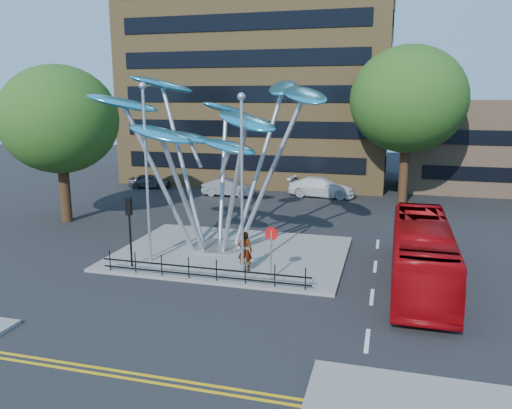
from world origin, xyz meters
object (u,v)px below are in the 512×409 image
(tree_right, at_px, (408,100))
(traffic_light_island, at_px, (129,217))
(parked_car_mid, at_px, (228,188))
(red_bus, at_px, (422,253))
(no_entry_sign_island, at_px, (271,244))
(street_lamp_right, at_px, (242,169))
(pedestrian, at_px, (245,251))
(leaf_sculpture, at_px, (215,124))
(tree_left, at_px, (59,120))
(street_lamp_left, at_px, (146,158))
(parked_car_right, at_px, (322,187))
(parked_car_left, at_px, (150,181))

(tree_right, height_order, traffic_light_island, tree_right)
(parked_car_mid, bearing_deg, red_bus, -142.39)
(no_entry_sign_island, bearing_deg, parked_car_mid, 113.63)
(street_lamp_right, distance_m, pedestrian, 4.00)
(tree_right, bearing_deg, no_entry_sign_island, -107.12)
(leaf_sculpture, height_order, street_lamp_right, leaf_sculpture)
(street_lamp_right, xyz_separation_m, red_bus, (8.00, 1.04, -3.64))
(tree_left, relative_size, red_bus, 0.99)
(street_lamp_left, bearing_deg, pedestrian, -1.72)
(tree_right, height_order, parked_car_right, tree_right)
(street_lamp_left, height_order, parked_car_left, street_lamp_left)
(tree_left, relative_size, traffic_light_island, 3.01)
(tree_left, bearing_deg, street_lamp_right, -25.77)
(no_entry_sign_island, bearing_deg, street_lamp_left, 171.39)
(tree_right, relative_size, pedestrian, 6.30)
(pedestrian, bearing_deg, parked_car_mid, -76.53)
(parked_car_mid, bearing_deg, traffic_light_island, -179.20)
(no_entry_sign_island, distance_m, parked_car_right, 20.51)
(parked_car_left, bearing_deg, tree_right, -101.43)
(traffic_light_island, distance_m, pedestrian, 5.79)
(no_entry_sign_island, relative_size, pedestrian, 1.27)
(parked_car_mid, bearing_deg, leaf_sculpture, -167.04)
(red_bus, relative_size, pedestrian, 5.43)
(tree_left, height_order, parked_car_left, tree_left)
(tree_left, xyz_separation_m, street_lamp_right, (14.50, -7.00, -1.70))
(street_lamp_right, bearing_deg, parked_car_right, 87.20)
(street_lamp_right, bearing_deg, parked_car_mid, 110.15)
(street_lamp_right, height_order, no_entry_sign_island, street_lamp_right)
(leaf_sculpture, bearing_deg, tree_left, 164.45)
(street_lamp_right, distance_m, parked_car_mid, 19.95)
(leaf_sculpture, relative_size, parked_car_left, 3.32)
(tree_right, xyz_separation_m, leaf_sculpture, (-10.07, -15.32, -1.16))
(parked_car_left, bearing_deg, red_bus, -138.55)
(street_lamp_right, height_order, parked_car_mid, street_lamp_right)
(leaf_sculpture, distance_m, street_lamp_right, 4.83)
(parked_car_left, bearing_deg, traffic_light_island, -164.33)
(tree_right, relative_size, parked_car_right, 2.16)
(red_bus, bearing_deg, parked_car_mid, 131.06)
(leaf_sculpture, height_order, parked_car_right, leaf_sculpture)
(red_bus, relative_size, parked_car_right, 1.87)
(leaf_sculpture, height_order, no_entry_sign_island, leaf_sculpture)
(street_lamp_left, height_order, parked_car_right, street_lamp_left)
(parked_car_right, bearing_deg, traffic_light_island, 167.00)
(pedestrian, xyz_separation_m, parked_car_right, (0.96, 19.65, -0.30))
(tree_left, xyz_separation_m, parked_car_mid, (7.79, 11.27, -6.07))
(red_bus, height_order, parked_car_right, red_bus)
(tree_right, relative_size, parked_car_left, 3.16)
(leaf_sculpture, height_order, traffic_light_island, leaf_sculpture)
(traffic_light_island, relative_size, pedestrian, 1.78)
(no_entry_sign_island, xyz_separation_m, parked_car_right, (-0.52, 20.48, -1.00))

